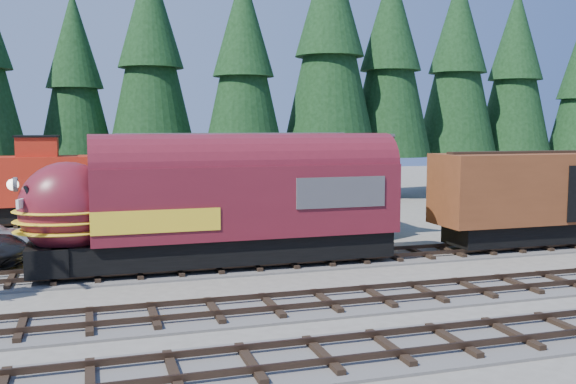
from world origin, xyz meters
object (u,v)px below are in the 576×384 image
object	(u,v)px
locomotive	(209,210)
caboose	(23,185)
boxcar	(564,194)
depot	(250,180)

from	to	relation	value
locomotive	caboose	distance (m)	16.14
boxcar	caboose	bearing A→B (deg)	150.59
depot	boxcar	size ratio (longest dim) A/B	0.99
depot	locomotive	size ratio (longest dim) A/B	0.86
caboose	locomotive	bearing A→B (deg)	-60.15
depot	caboose	size ratio (longest dim) A/B	1.42
locomotive	caboose	world-z (taller)	caboose
boxcar	caboose	size ratio (longest dim) A/B	1.44
locomotive	caboose	bearing A→B (deg)	119.85
depot	locomotive	xyz separation A→B (m)	(-3.23, -6.50, -0.58)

